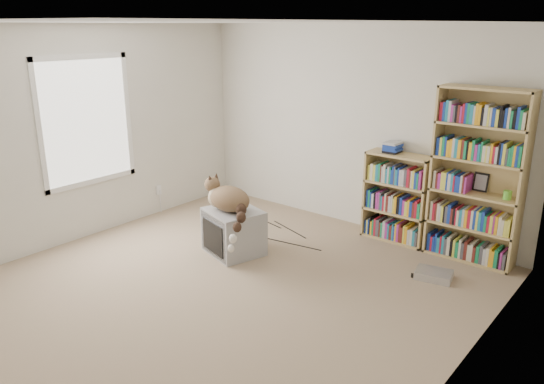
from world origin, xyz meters
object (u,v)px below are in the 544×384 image
Objects in this scene: crt_tv at (234,232)px; cat at (230,204)px; bookcase_tall at (477,181)px; dvd_player at (434,275)px; bookcase_short at (397,200)px.

crt_tv is 0.37m from cat.
bookcase_tall reaches higher than dvd_player.
bookcase_short is at bearing -179.91° from bookcase_tall.
bookcase_tall reaches higher than bookcase_short.
dvd_player is (1.99, 0.90, -0.57)m from cat.
crt_tv is at bearing -170.52° from dvd_player.
bookcase_short is at bearing 53.07° from cat.
bookcase_tall is at bearing 69.89° from dvd_player.
crt_tv is 1.97m from bookcase_short.
dvd_player is at bearing 37.98° from crt_tv.
cat is 2.12× the size of dvd_player.
bookcase_tall is 1.78× the size of bookcase_short.
dvd_player is (2.02, 0.81, -0.21)m from crt_tv.
cat is at bearing -167.97° from dvd_player.
cat is at bearing -56.68° from crt_tv.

